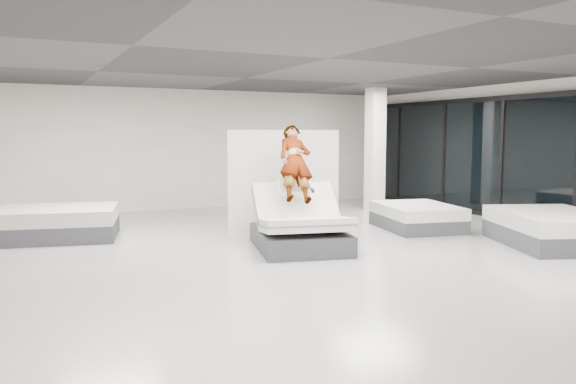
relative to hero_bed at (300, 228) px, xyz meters
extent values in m
plane|color=#B4B1AA|center=(0.03, -0.92, -0.37)|extent=(14.00, 14.00, 0.00)
plane|color=#242427|center=(0.03, -0.92, 2.83)|extent=(14.00, 14.00, 0.00)
cube|color=white|center=(0.03, 6.08, 1.23)|extent=(12.00, 0.04, 3.20)
cube|color=#38383D|center=(0.01, 0.03, -0.20)|extent=(1.90, 2.26, 0.35)
cube|color=silver|center=(0.08, 0.33, 0.37)|extent=(1.65, 1.22, 0.79)
cube|color=slate|center=(0.08, 0.33, 0.37)|extent=(1.64, 1.13, 0.65)
cube|color=silver|center=(-0.11, -0.44, 0.14)|extent=(1.67, 1.32, 0.33)
cube|color=slate|center=(-0.11, -0.44, 0.14)|extent=(1.69, 1.32, 0.14)
cube|color=white|center=(0.11, 0.45, 0.69)|extent=(0.62, 0.51, 0.35)
imported|color=slate|center=(0.08, 0.32, 0.88)|extent=(0.98, 1.68, 1.45)
cube|color=black|center=(0.21, -0.07, 0.67)|extent=(0.08, 0.15, 0.08)
cube|color=white|center=(0.46, 1.59, 0.68)|extent=(2.30, 0.47, 2.10)
cube|color=#38383D|center=(3.21, 0.79, -0.23)|extent=(1.79, 2.15, 0.28)
cube|color=silver|center=(3.21, 0.79, 0.03)|extent=(1.79, 2.15, 0.24)
cube|color=#38383D|center=(4.29, -1.71, -0.20)|extent=(2.38, 2.70, 0.34)
cube|color=silver|center=(4.29, -1.71, 0.10)|extent=(2.38, 2.70, 0.28)
cube|color=#38383D|center=(-3.79, 2.94, -0.21)|extent=(2.52, 2.11, 0.33)
cube|color=silver|center=(-3.79, 2.94, 0.10)|extent=(2.52, 2.11, 0.28)
cube|color=white|center=(4.03, 3.58, 1.23)|extent=(0.40, 0.40, 3.20)
cube|color=black|center=(5.93, -0.92, -0.31)|extent=(0.12, 13.40, 0.12)
cube|color=black|center=(5.93, 1.08, 1.08)|extent=(0.09, 0.08, 2.80)
cube|color=black|center=(5.93, 3.08, 1.08)|extent=(0.09, 0.08, 2.80)
cube|color=black|center=(5.93, 5.08, 1.08)|extent=(0.09, 0.08, 2.80)
camera|label=1|loc=(-4.42, -8.68, 1.67)|focal=35.00mm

